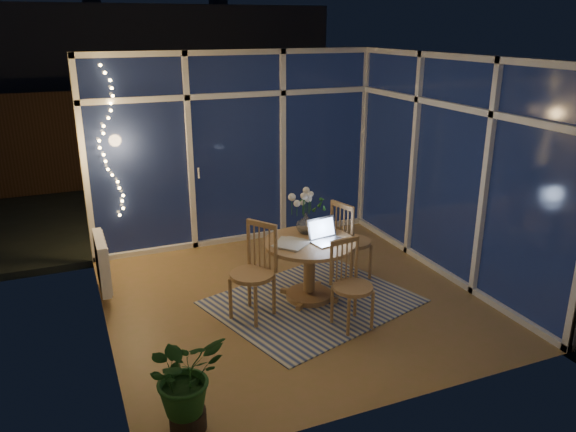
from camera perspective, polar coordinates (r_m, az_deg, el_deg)
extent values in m
plane|color=olive|center=(6.33, 0.64, -8.35)|extent=(4.00, 4.00, 0.00)
plane|color=white|center=(5.64, 0.74, 15.84)|extent=(4.00, 4.00, 0.00)
cube|color=beige|center=(7.68, -5.27, 6.79)|extent=(4.00, 0.04, 2.60)
cube|color=beige|center=(4.20, 11.58, -3.93)|extent=(4.00, 0.04, 2.60)
cube|color=beige|center=(5.42, -19.14, 0.64)|extent=(0.04, 4.00, 2.60)
cube|color=beige|center=(6.87, 16.24, 4.67)|extent=(0.04, 4.00, 2.60)
cube|color=white|center=(7.64, -5.18, 6.73)|extent=(4.00, 0.10, 2.60)
cube|color=white|center=(6.85, 15.98, 4.64)|extent=(0.10, 4.00, 2.60)
cube|color=white|center=(6.57, -18.39, -4.49)|extent=(0.10, 0.70, 0.58)
cube|color=black|center=(10.94, -7.33, 3.04)|extent=(12.00, 6.00, 0.10)
cube|color=#3B2715|center=(11.08, -10.76, 8.17)|extent=(11.00, 0.08, 1.80)
cube|color=#2E2F37|center=(13.92, -12.61, 15.58)|extent=(7.00, 3.00, 2.20)
sphere|color=black|center=(9.03, -12.67, 2.68)|extent=(0.90, 0.90, 0.90)
cube|color=beige|center=(6.25, 2.52, -8.69)|extent=(2.44, 2.16, 0.01)
cylinder|color=#9D7347|center=(6.19, 2.17, -5.54)|extent=(1.25, 1.25, 0.68)
cube|color=#9D7347|center=(5.74, -3.70, -5.75)|extent=(0.66, 0.66, 1.02)
cube|color=#9D7347|center=(6.64, 6.55, -2.42)|extent=(0.57, 0.57, 1.00)
cube|color=#9D7347|center=(5.62, 6.61, -7.02)|extent=(0.47, 0.47, 0.91)
imported|color=silver|center=(6.26, 1.84, -0.83)|extent=(0.25, 0.25, 0.21)
imported|color=silver|center=(6.38, 4.02, -1.30)|extent=(0.19, 0.19, 0.04)
cube|color=silver|center=(5.94, 0.30, -2.90)|extent=(0.43, 0.42, 0.02)
cube|color=black|center=(6.05, 4.07, -2.57)|extent=(0.13, 0.11, 0.01)
imported|color=#1B4D1E|center=(4.38, -10.36, -16.60)|extent=(0.65, 0.60, 0.76)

